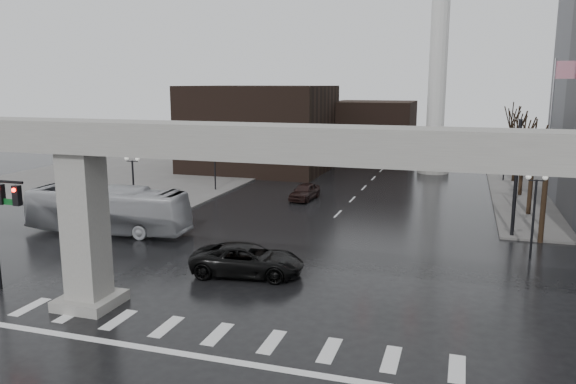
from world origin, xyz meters
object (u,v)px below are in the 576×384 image
object	(u,v)px
signal_mast_arm	(458,150)
far_car	(305,192)
city_bus	(108,210)
pickup_truck	(248,260)

from	to	relation	value
signal_mast_arm	far_car	size ratio (longest dim) A/B	2.76
signal_mast_arm	far_car	bearing A→B (deg)	149.23
far_car	city_bus	bearing A→B (deg)	-118.73
city_bus	pickup_truck	bearing A→B (deg)	-116.21
far_car	signal_mast_arm	bearing A→B (deg)	-25.73
city_bus	signal_mast_arm	bearing A→B (deg)	-75.94
signal_mast_arm	city_bus	size ratio (longest dim) A/B	1.04
pickup_truck	far_car	bearing A→B (deg)	-0.94
pickup_truck	far_car	size ratio (longest dim) A/B	1.40
city_bus	far_car	bearing A→B (deg)	-37.09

